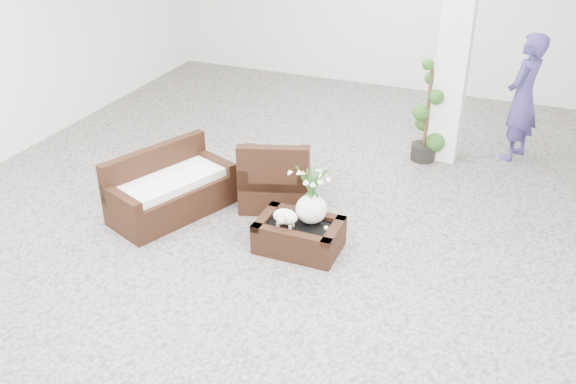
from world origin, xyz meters
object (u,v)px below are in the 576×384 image
at_px(loveseat, 171,185).
at_px(topiary, 428,112).
at_px(armchair, 275,169).
at_px(coffee_table, 299,236).

relative_size(loveseat, topiary, 1.02).
bearing_deg(loveseat, armchair, -31.64).
bearing_deg(loveseat, coffee_table, -72.63).
relative_size(armchair, topiary, 0.62).
bearing_deg(armchair, topiary, -145.99).
relative_size(coffee_table, armchair, 1.01).
bearing_deg(topiary, armchair, -127.47).
xyz_separation_m(armchair, topiary, (1.46, 1.90, 0.27)).
distance_m(armchair, loveseat, 1.27).
xyz_separation_m(armchair, loveseat, (-1.03, -0.75, -0.05)).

